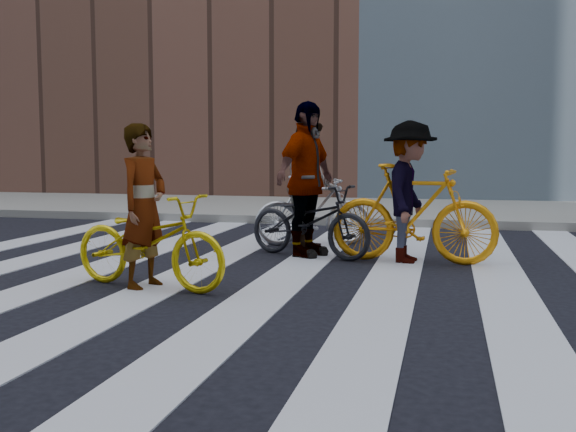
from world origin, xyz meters
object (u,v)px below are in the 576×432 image
(bike_silver_mid, at_px, (313,211))
(bike_dark_rear, at_px, (310,221))
(bike_yellow_left, at_px, (149,241))
(bike_yellow_right, at_px, (413,213))
(rider_right, at_px, (409,192))
(rider_rear, at_px, (306,180))
(rider_mid, at_px, (310,183))
(rider_left, at_px, (144,206))

(bike_silver_mid, height_order, bike_dark_rear, bike_silver_mid)
(bike_yellow_left, xyz_separation_m, bike_yellow_right, (2.43, 2.09, 0.13))
(bike_dark_rear, xyz_separation_m, rider_right, (1.24, -0.15, 0.39))
(bike_yellow_right, xyz_separation_m, rider_rear, (-1.34, 0.15, 0.38))
(bike_yellow_left, distance_m, bike_yellow_right, 3.21)
(bike_dark_rear, relative_size, rider_right, 1.03)
(rider_mid, bearing_deg, bike_yellow_right, -147.97)
(rider_rear, bearing_deg, bike_silver_mid, 27.14)
(bike_yellow_left, xyz_separation_m, rider_mid, (0.94, 3.25, 0.42))
(bike_dark_rear, height_order, rider_right, rider_right)
(bike_silver_mid, height_order, rider_left, rider_left)
(bike_yellow_right, xyz_separation_m, bike_dark_rear, (-1.29, 0.15, -0.13))
(bike_silver_mid, height_order, rider_rear, rider_rear)
(rider_mid, bearing_deg, bike_yellow_left, 143.87)
(bike_yellow_left, xyz_separation_m, rider_left, (-0.05, -0.00, 0.34))
(bike_silver_mid, xyz_separation_m, bike_dark_rear, (0.15, -1.01, -0.04))
(bike_yellow_right, bearing_deg, bike_silver_mid, 57.00)
(rider_mid, bearing_deg, bike_silver_mid, -110.03)
(bike_dark_rear, distance_m, rider_mid, 1.11)
(rider_right, height_order, rider_rear, rider_rear)
(rider_left, xyz_separation_m, rider_rear, (1.14, 2.24, 0.18))
(bike_yellow_left, bearing_deg, rider_mid, -2.42)
(rider_left, distance_m, rider_right, 3.20)
(bike_yellow_right, bearing_deg, rider_rear, 89.35)
(rider_left, height_order, rider_rear, rider_rear)
(bike_silver_mid, bearing_deg, bike_yellow_right, -148.92)
(rider_left, distance_m, rider_rear, 2.52)
(rider_mid, bearing_deg, bike_dark_rear, 171.25)
(rider_rear, bearing_deg, rider_mid, 29.94)
(rider_rear, bearing_deg, bike_dark_rear, -68.59)
(bike_dark_rear, height_order, rider_mid, rider_mid)
(rider_left, bearing_deg, bike_yellow_left, -76.32)
(bike_silver_mid, distance_m, rider_rear, 1.12)
(bike_silver_mid, distance_m, bike_dark_rear, 1.02)
(rider_mid, height_order, rider_right, rider_mid)
(bike_yellow_right, bearing_deg, bike_yellow_left, 136.59)
(bike_yellow_left, relative_size, rider_mid, 0.99)
(bike_dark_rear, height_order, rider_left, rider_left)
(bike_yellow_right, distance_m, rider_left, 3.25)
(bike_silver_mid, bearing_deg, rider_rear, 165.70)
(rider_mid, bearing_deg, rider_rear, 168.49)
(bike_yellow_left, distance_m, rider_right, 3.19)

